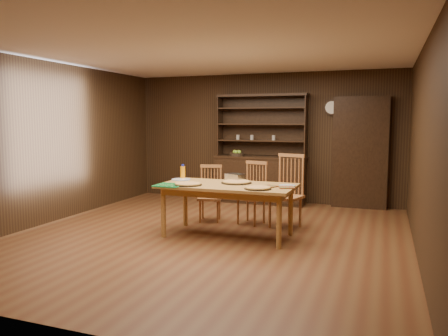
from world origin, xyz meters
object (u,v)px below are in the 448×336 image
at_px(chair_right, 288,188).
at_px(china_hutch, 260,173).
at_px(juice_bottle, 183,172).
at_px(chair_center, 253,191).
at_px(dining_table, 227,190).
at_px(chair_left, 210,191).

bearing_deg(chair_right, china_hutch, 132.67).
xyz_separation_m(chair_right, juice_bottle, (-1.54, -0.56, 0.25)).
distance_m(chair_center, chair_right, 0.58).
height_order(dining_table, chair_center, chair_center).
relative_size(china_hutch, dining_table, 1.14).
height_order(chair_center, juice_bottle, chair_center).
height_order(dining_table, chair_left, chair_left).
bearing_deg(juice_bottle, chair_right, 19.99).
bearing_deg(chair_right, chair_center, -169.06).
relative_size(dining_table, juice_bottle, 8.37).
bearing_deg(china_hutch, juice_bottle, -104.25).
distance_m(chair_left, chair_right, 1.30).
height_order(china_hutch, chair_center, china_hutch).
distance_m(china_hutch, chair_right, 2.01).
bearing_deg(dining_table, chair_right, 51.91).
height_order(dining_table, chair_right, chair_right).
xyz_separation_m(china_hutch, dining_table, (0.26, -2.65, 0.07)).
bearing_deg(chair_right, chair_left, -164.03).
height_order(chair_left, chair_right, chair_right).
relative_size(dining_table, chair_right, 1.68).
distance_m(dining_table, juice_bottle, 0.93).
distance_m(chair_center, juice_bottle, 1.18).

